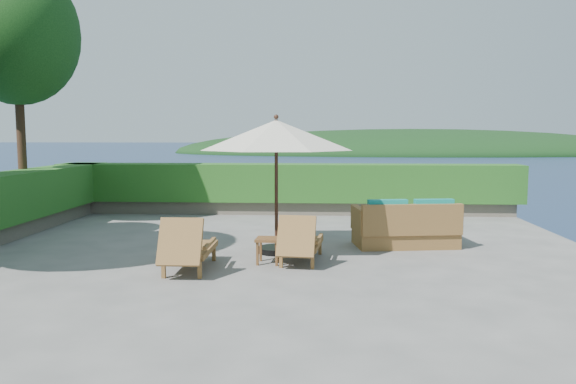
# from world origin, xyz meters

# --- Properties ---
(ground) EXTENTS (12.00, 12.00, 0.00)m
(ground) POSITION_xyz_m (0.00, 0.00, 0.00)
(ground) COLOR gray
(ground) RESTS_ON ground
(foundation) EXTENTS (12.00, 12.00, 3.00)m
(foundation) POSITION_xyz_m (0.00, 0.00, -1.55)
(foundation) COLOR #60584C
(foundation) RESTS_ON ocean
(offshore_island) EXTENTS (126.00, 57.60, 12.60)m
(offshore_island) POSITION_xyz_m (25.00, 140.00, -3.00)
(offshore_island) COLOR black
(offshore_island) RESTS_ON ocean
(planter_wall_far) EXTENTS (12.00, 0.60, 0.36)m
(planter_wall_far) POSITION_xyz_m (0.00, 5.60, 0.18)
(planter_wall_far) COLOR #706759
(planter_wall_far) RESTS_ON ground
(hedge_far) EXTENTS (12.40, 0.90, 1.00)m
(hedge_far) POSITION_xyz_m (0.00, 5.60, 0.85)
(hedge_far) COLOR #1C4D16
(hedge_far) RESTS_ON planter_wall_far
(tree_far) EXTENTS (2.80, 2.80, 6.03)m
(tree_far) POSITION_xyz_m (-6.00, 3.20, 4.40)
(tree_far) COLOR #3B2516
(tree_far) RESTS_ON ground
(patio_umbrella) EXTENTS (3.52, 3.52, 2.51)m
(patio_umbrella) POSITION_xyz_m (0.10, 0.63, 2.12)
(patio_umbrella) COLOR black
(patio_umbrella) RESTS_ON ground
(lounge_left) EXTENTS (0.73, 1.59, 0.91)m
(lounge_left) POSITION_xyz_m (-1.19, -0.83, 0.38)
(lounge_left) COLOR brown
(lounge_left) RESTS_ON ground
(lounge_right) EXTENTS (0.77, 1.54, 0.85)m
(lounge_right) POSITION_xyz_m (0.56, -0.13, 0.36)
(lounge_right) COLOR brown
(lounge_right) RESTS_ON ground
(side_table) EXTENTS (0.43, 0.43, 0.43)m
(side_table) POSITION_xyz_m (0.03, -0.23, 0.36)
(side_table) COLOR brown
(side_table) RESTS_ON ground
(wicker_loveseat) EXTENTS (2.06, 1.26, 0.95)m
(wicker_loveseat) POSITION_xyz_m (2.54, 1.33, 0.37)
(wicker_loveseat) COLOR brown
(wicker_loveseat) RESTS_ON ground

